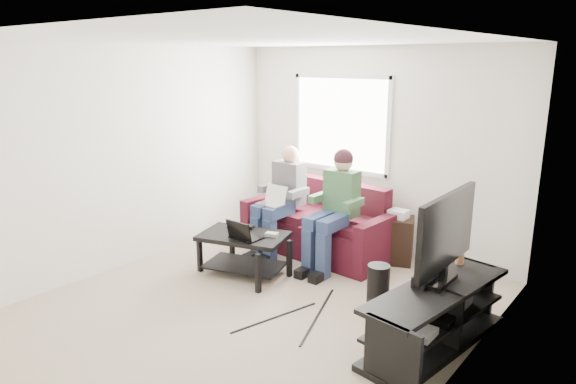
{
  "coord_description": "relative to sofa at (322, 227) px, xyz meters",
  "views": [
    {
      "loc": [
        3.21,
        -3.54,
        2.43
      ],
      "look_at": [
        -0.09,
        0.6,
        1.06
      ],
      "focal_mm": 32.0,
      "sensor_mm": 36.0,
      "label": 1
    }
  ],
  "objects": [
    {
      "name": "laptop_black",
      "position": [
        -0.17,
        -1.25,
        0.28
      ],
      "size": [
        0.38,
        0.31,
        0.24
      ],
      "primitive_type": null,
      "rotation": [
        0.0,
        0.0,
        0.21
      ],
      "color": "black",
      "rests_on": "coffee_table"
    },
    {
      "name": "console_white",
      "position": [
        2.08,
        -1.66,
        -0.01
      ],
      "size": [
        0.3,
        0.22,
        0.06
      ],
      "primitive_type": "cube",
      "color": "silver",
      "rests_on": "tv_stand"
    },
    {
      "name": "wall_front",
      "position": [
        0.38,
        -3.91,
        0.97
      ],
      "size": [
        4.5,
        0.0,
        4.5
      ],
      "primitive_type": "plane",
      "rotation": [
        -1.57,
        0.0,
        0.0
      ],
      "color": "silver",
      "rests_on": "floor"
    },
    {
      "name": "soundbar",
      "position": [
        1.96,
        -1.16,
        0.27
      ],
      "size": [
        0.12,
        0.5,
        0.1
      ],
      "primitive_type": "cube",
      "color": "black",
      "rests_on": "tv_stand"
    },
    {
      "name": "tv_stand",
      "position": [
        2.08,
        -1.26,
        -0.08
      ],
      "size": [
        0.72,
        1.71,
        0.55
      ],
      "color": "black",
      "rests_on": "floor"
    },
    {
      "name": "wall_left",
      "position": [
        -1.62,
        -1.66,
        0.97
      ],
      "size": [
        0.0,
        4.5,
        4.5
      ],
      "primitive_type": "plane",
      "rotation": [
        1.57,
        0.0,
        1.57
      ],
      "color": "silver",
      "rests_on": "floor"
    },
    {
      "name": "console_black",
      "position": [
        2.08,
        -1.31,
        -0.0
      ],
      "size": [
        0.38,
        0.3,
        0.07
      ],
      "primitive_type": "cube",
      "color": "black",
      "rests_on": "tv_stand"
    },
    {
      "name": "end_table",
      "position": [
        0.93,
        0.28,
        -0.03
      ],
      "size": [
        0.38,
        0.38,
        0.66
      ],
      "color": "black",
      "rests_on": "floor"
    },
    {
      "name": "controller_c",
      "position": [
        0.01,
        -1.02,
        0.18
      ],
      "size": [
        0.16,
        0.13,
        0.04
      ],
      "primitive_type": "cube",
      "rotation": [
        0.0,
        0.0,
        0.32
      ],
      "color": "gray",
      "rests_on": "coffee_table"
    },
    {
      "name": "tv",
      "position": [
        2.07,
        -1.16,
        0.68
      ],
      "size": [
        0.12,
        1.1,
        0.81
      ],
      "color": "black",
      "rests_on": "tv_stand"
    },
    {
      "name": "controller_b",
      "position": [
        -0.39,
        -0.99,
        0.18
      ],
      "size": [
        0.16,
        0.13,
        0.04
      ],
      "primitive_type": "cube",
      "rotation": [
        0.0,
        0.0,
        0.35
      ],
      "color": "black",
      "rests_on": "coffee_table"
    },
    {
      "name": "person_right",
      "position": [
        0.4,
        -0.32,
        0.49
      ],
      "size": [
        0.4,
        0.71,
        1.41
      ],
      "color": "navy",
      "rests_on": "sofa"
    },
    {
      "name": "coffee_table",
      "position": [
        -0.29,
        -1.17,
        0.04
      ],
      "size": [
        1.11,
        0.86,
        0.49
      ],
      "color": "black",
      "rests_on": "floor"
    },
    {
      "name": "floor",
      "position": [
        0.38,
        -1.66,
        -0.33
      ],
      "size": [
        4.5,
        4.5,
        0.0
      ],
      "primitive_type": "plane",
      "color": "tan",
      "rests_on": "ground"
    },
    {
      "name": "controller_a",
      "position": [
        -0.57,
        -1.05,
        0.18
      ],
      "size": [
        0.16,
        0.12,
        0.04
      ],
      "primitive_type": "cube",
      "rotation": [
        0.0,
        0.0,
        0.24
      ],
      "color": "silver",
      "rests_on": "coffee_table"
    },
    {
      "name": "laptop_silver",
      "position": [
        -0.4,
        -0.53,
        0.41
      ],
      "size": [
        0.32,
        0.23,
        0.24
      ],
      "primitive_type": null,
      "rotation": [
        0.0,
        0.0,
        0.02
      ],
      "color": "silver",
      "rests_on": "person_left"
    },
    {
      "name": "window",
      "position": [
        -0.12,
        0.57,
        1.27
      ],
      "size": [
        1.48,
        0.04,
        1.28
      ],
      "color": "white",
      "rests_on": "wall_back"
    },
    {
      "name": "subwoofer",
      "position": [
        1.39,
        -1.03,
        -0.08
      ],
      "size": [
        0.22,
        0.22,
        0.5
      ],
      "primitive_type": "cylinder",
      "color": "black",
      "rests_on": "floor"
    },
    {
      "name": "console_grey",
      "position": [
        2.08,
        -0.96,
        0.0
      ],
      "size": [
        0.34,
        0.26,
        0.08
      ],
      "primitive_type": "cube",
      "color": "gray",
      "rests_on": "tv_stand"
    },
    {
      "name": "wall_back",
      "position": [
        0.38,
        0.59,
        0.97
      ],
      "size": [
        4.5,
        0.0,
        4.5
      ],
      "primitive_type": "plane",
      "rotation": [
        1.57,
        0.0,
        0.0
      ],
      "color": "silver",
      "rests_on": "floor"
    },
    {
      "name": "sofa",
      "position": [
        0.0,
        0.0,
        0.0
      ],
      "size": [
        1.94,
        0.99,
        0.89
      ],
      "color": "#41101A",
      "rests_on": "floor"
    },
    {
      "name": "keyboard_floor",
      "position": [
        1.88,
        -1.29,
        -0.31
      ],
      "size": [
        0.24,
        0.49,
        0.03
      ],
      "primitive_type": "cube",
      "rotation": [
        0.0,
        0.0,
        0.18
      ],
      "color": "black",
      "rests_on": "floor"
    },
    {
      "name": "person_left",
      "position": [
        -0.4,
        -0.34,
        0.43
      ],
      "size": [
        0.4,
        0.71,
        1.37
      ],
      "color": "navy",
      "rests_on": "sofa"
    },
    {
      "name": "drink_cup",
      "position": [
        2.03,
        -0.63,
        0.28
      ],
      "size": [
        0.08,
        0.08,
        0.12
      ],
      "primitive_type": "cylinder",
      "color": "#AC6E4A",
      "rests_on": "tv_stand"
    },
    {
      "name": "ceiling",
      "position": [
        0.38,
        -1.66,
        2.27
      ],
      "size": [
        4.5,
        4.5,
        0.0
      ],
      "primitive_type": "plane",
      "rotation": [
        3.14,
        0.0,
        0.0
      ],
      "color": "white",
      "rests_on": "wall_back"
    },
    {
      "name": "wall_right",
      "position": [
        2.38,
        -1.66,
        0.97
      ],
      "size": [
        0.0,
        4.5,
        4.5
      ],
      "primitive_type": "plane",
      "rotation": [
        1.57,
        0.0,
        -1.57
      ],
      "color": "silver",
      "rests_on": "floor"
    }
  ]
}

